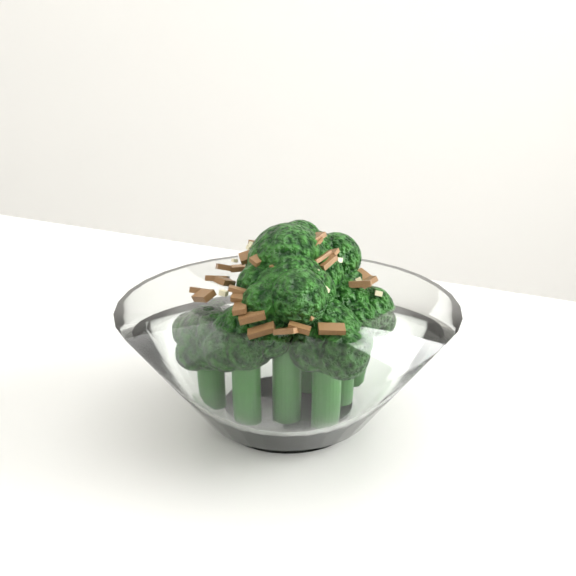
{
  "coord_description": "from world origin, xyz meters",
  "views": [
    {
      "loc": [
        0.1,
        -0.42,
        1.0
      ],
      "look_at": [
        0.08,
        0.02,
        0.84
      ],
      "focal_mm": 50.0,
      "sensor_mm": 36.0,
      "label": 1
    }
  ],
  "objects": [
    {
      "name": "broccoli_dish",
      "position": [
        0.09,
        0.02,
        0.8
      ],
      "size": [
        0.2,
        0.2,
        0.13
      ],
      "color": "white",
      "rests_on": "table"
    }
  ]
}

